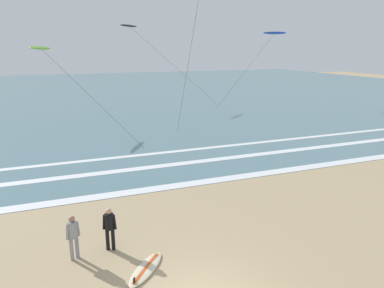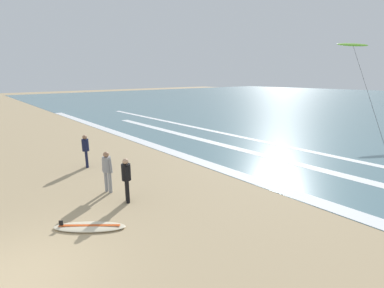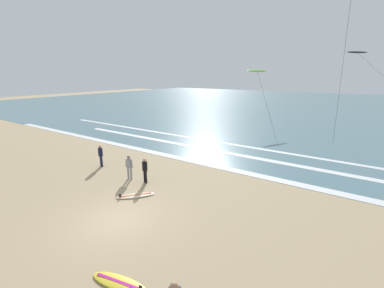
{
  "view_description": "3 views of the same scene",
  "coord_description": "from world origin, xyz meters",
  "px_view_note": "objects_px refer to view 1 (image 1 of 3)",
  "views": [
    {
      "loc": [
        -3.49,
        -8.21,
        7.04
      ],
      "look_at": [
        2.21,
        6.31,
        2.92
      ],
      "focal_mm": 34.31,
      "sensor_mm": 36.0,
      "label": 1
    },
    {
      "loc": [
        6.36,
        -0.27,
        4.34
      ],
      "look_at": [
        -1.36,
        6.35,
        1.8
      ],
      "focal_mm": 25.62,
      "sensor_mm": 36.0,
      "label": 2
    },
    {
      "loc": [
        8.88,
        -6.88,
        6.59
      ],
      "look_at": [
        1.45,
        4.08,
        2.97
      ],
      "focal_mm": 24.0,
      "sensor_mm": 36.0,
      "label": 3
    }
  ],
  "objects_px": {
    "surfer_background_far": "(109,225)",
    "kite_black_high_right": "(129,26)",
    "kite_lime_low_near": "(41,48)",
    "kite_blue_high_left": "(275,33)",
    "surfboard_left_pile": "(146,269)",
    "surfer_right_near": "(73,234)"
  },
  "relations": [
    {
      "from": "surfer_right_near",
      "to": "kite_blue_high_left",
      "type": "bearing_deg",
      "value": 47.44
    },
    {
      "from": "surfer_right_near",
      "to": "kite_black_high_right",
      "type": "relative_size",
      "value": 0.14
    },
    {
      "from": "kite_lime_low_near",
      "to": "kite_blue_high_left",
      "type": "height_order",
      "value": "kite_blue_high_left"
    },
    {
      "from": "kite_blue_high_left",
      "to": "kite_lime_low_near",
      "type": "bearing_deg",
      "value": -166.9
    },
    {
      "from": "kite_lime_low_near",
      "to": "kite_black_high_right",
      "type": "xyz_separation_m",
      "value": [
        10.41,
        12.04,
        2.63
      ]
    },
    {
      "from": "kite_lime_low_near",
      "to": "kite_blue_high_left",
      "type": "relative_size",
      "value": 1.07
    },
    {
      "from": "kite_lime_low_near",
      "to": "kite_blue_high_left",
      "type": "bearing_deg",
      "value": 13.1
    },
    {
      "from": "kite_lime_low_near",
      "to": "kite_black_high_right",
      "type": "distance_m",
      "value": 16.13
    },
    {
      "from": "surfer_right_near",
      "to": "kite_lime_low_near",
      "type": "height_order",
      "value": "kite_lime_low_near"
    },
    {
      "from": "surfer_background_far",
      "to": "kite_lime_low_near",
      "type": "xyz_separation_m",
      "value": [
        -1.81,
        23.2,
        6.0
      ]
    },
    {
      "from": "surfer_background_far",
      "to": "kite_lime_low_near",
      "type": "bearing_deg",
      "value": 94.45
    },
    {
      "from": "kite_lime_low_near",
      "to": "kite_blue_high_left",
      "type": "xyz_separation_m",
      "value": [
        27.99,
        6.51,
        1.83
      ]
    },
    {
      "from": "surfboard_left_pile",
      "to": "kite_blue_high_left",
      "type": "bearing_deg",
      "value": 51.11
    },
    {
      "from": "surfboard_left_pile",
      "to": "kite_blue_high_left",
      "type": "height_order",
      "value": "kite_blue_high_left"
    },
    {
      "from": "surfer_background_far",
      "to": "kite_black_high_right",
      "type": "distance_m",
      "value": 37.29
    },
    {
      "from": "surfboard_left_pile",
      "to": "kite_blue_high_left",
      "type": "xyz_separation_m",
      "value": [
        25.33,
        31.41,
        8.74
      ]
    },
    {
      "from": "surfer_right_near",
      "to": "kite_blue_high_left",
      "type": "relative_size",
      "value": 0.14
    },
    {
      "from": "surfer_right_near",
      "to": "surfboard_left_pile",
      "type": "xyz_separation_m",
      "value": [
        2.1,
        -1.54,
        -0.91
      ]
    },
    {
      "from": "kite_blue_high_left",
      "to": "kite_black_high_right",
      "type": "bearing_deg",
      "value": 162.55
    },
    {
      "from": "surfer_background_far",
      "to": "kite_blue_high_left",
      "type": "xyz_separation_m",
      "value": [
        26.18,
        29.72,
        7.83
      ]
    },
    {
      "from": "surfboard_left_pile",
      "to": "kite_lime_low_near",
      "type": "distance_m",
      "value": 25.97
    },
    {
      "from": "surfboard_left_pile",
      "to": "surfer_right_near",
      "type": "bearing_deg",
      "value": 143.74
    }
  ]
}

